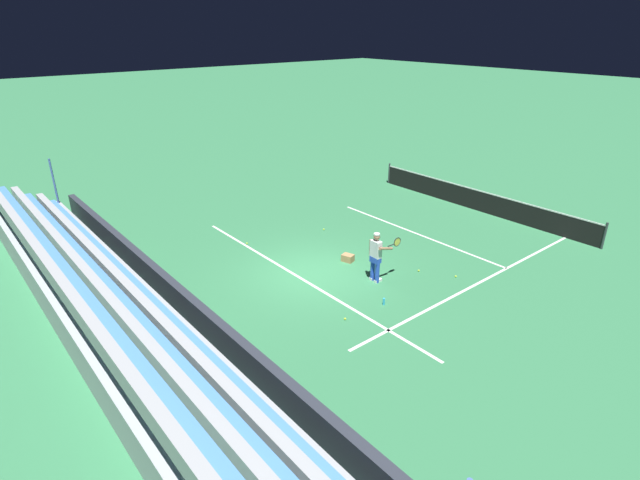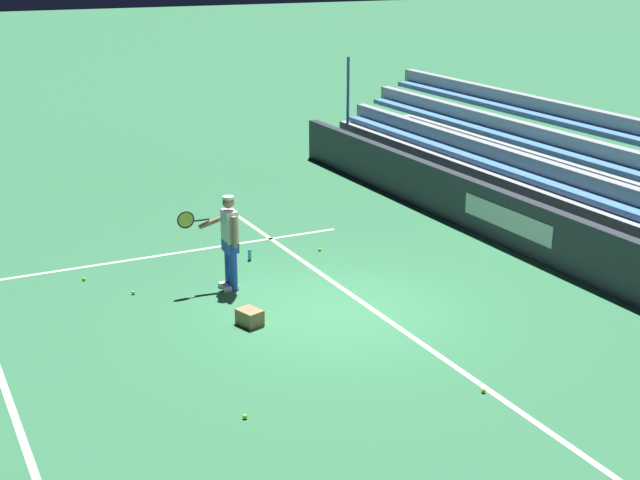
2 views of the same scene
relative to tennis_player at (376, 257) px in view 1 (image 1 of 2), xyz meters
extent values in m
plane|color=#337A4C|center=(-1.82, -1.30, -0.89)|extent=(160.00, 160.00, 0.00)
cube|color=white|center=(-1.82, -1.80, -0.89)|extent=(12.00, 0.10, 0.01)
cube|color=white|center=(2.29, 2.70, -0.89)|extent=(0.10, 12.00, 0.01)
cube|color=white|center=(-1.82, 4.20, -0.89)|extent=(8.22, 0.10, 0.01)
cube|color=#2D333D|center=(-1.82, -6.00, -0.34)|extent=(21.27, 0.24, 1.10)
cube|color=silver|center=(-0.36, -5.87, -0.29)|extent=(2.80, 0.01, 0.44)
cube|color=silver|center=(-6.98, -5.87, -0.29)|extent=(2.20, 0.01, 0.40)
cube|color=#9EA3A8|center=(-1.82, -7.80, -0.34)|extent=(20.21, 2.40, 1.10)
cube|color=#4C89CC|center=(-1.82, -7.00, 0.29)|extent=(19.80, 0.40, 0.12)
cube|color=#9EA3A8|center=(-1.82, -7.28, 0.43)|extent=(20.21, 0.24, 0.45)
cube|color=#4C89CC|center=(-1.82, -7.80, 0.74)|extent=(19.80, 0.40, 0.12)
cube|color=#9EA3A8|center=(-1.82, -8.08, 0.88)|extent=(20.21, 0.24, 0.45)
cube|color=#4C89CC|center=(-1.82, -8.60, 1.19)|extent=(19.80, 0.40, 0.12)
cube|color=#9EA3A8|center=(-1.82, -8.88, 1.33)|extent=(20.21, 0.24, 0.45)
cylinder|color=#4C70B2|center=(-11.62, -6.70, 0.58)|extent=(0.08, 0.08, 2.95)
cylinder|color=blue|center=(-0.12, -0.03, -0.45)|extent=(0.15, 0.15, 0.88)
cylinder|color=blue|center=(0.10, -0.03, -0.45)|extent=(0.15, 0.15, 0.88)
cube|color=white|center=(-0.12, 0.03, -0.85)|extent=(0.12, 0.28, 0.09)
cube|color=white|center=(0.10, 0.03, -0.85)|extent=(0.12, 0.28, 0.09)
cube|color=blue|center=(-0.01, -0.03, -0.09)|extent=(0.34, 0.23, 0.20)
cube|color=white|center=(-0.01, -0.03, 0.28)|extent=(0.36, 0.22, 0.58)
sphere|color=#A37556|center=(-0.01, -0.02, 0.71)|extent=(0.21, 0.21, 0.21)
cylinder|color=white|center=(-0.01, -0.02, 0.80)|extent=(0.20, 0.20, 0.05)
cylinder|color=#A37556|center=(-0.25, -0.02, 0.24)|extent=(0.09, 0.09, 0.56)
cylinder|color=#A37556|center=(0.24, 0.17, 0.33)|extent=(0.10, 0.59, 0.24)
cylinder|color=black|center=(0.25, 0.41, 0.38)|extent=(0.04, 0.30, 0.03)
torus|color=black|center=(0.25, 0.69, 0.42)|extent=(0.03, 0.31, 0.31)
cylinder|color=#D6D14C|center=(0.25, 0.69, 0.42)|extent=(0.01, 0.27, 0.27)
cube|color=#A87F51|center=(-1.68, 0.31, -0.76)|extent=(0.47, 0.40, 0.26)
sphere|color=#CCE533|center=(1.56, 2.28, -0.86)|extent=(0.07, 0.07, 0.07)
sphere|color=#CCE533|center=(1.12, -2.37, -0.86)|extent=(0.07, 0.07, 0.07)
sphere|color=#CCE533|center=(0.48, 1.64, -0.86)|extent=(0.07, 0.07, 0.07)
sphere|color=#CCE533|center=(-4.48, 1.52, -0.86)|extent=(0.07, 0.07, 0.07)
sphere|color=#CCE533|center=(-5.29, -1.69, -0.86)|extent=(0.07, 0.07, 0.07)
cylinder|color=#33B2E5|center=(1.25, -0.89, -0.78)|extent=(0.07, 0.07, 0.22)
cylinder|color=#33383D|center=(-7.32, 8.45, -0.36)|extent=(0.09, 0.09, 1.07)
cylinder|color=#33383D|center=(3.68, 8.45, -0.36)|extent=(0.09, 0.09, 1.07)
cube|color=black|center=(-1.82, 8.45, -0.44)|extent=(11.00, 0.02, 0.91)
cube|color=white|center=(-1.82, 8.45, 0.04)|extent=(11.00, 0.04, 0.05)
camera|label=1|loc=(10.12, -10.76, 7.00)|focal=28.00mm
camera|label=2|loc=(-14.11, 5.26, 4.94)|focal=50.00mm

